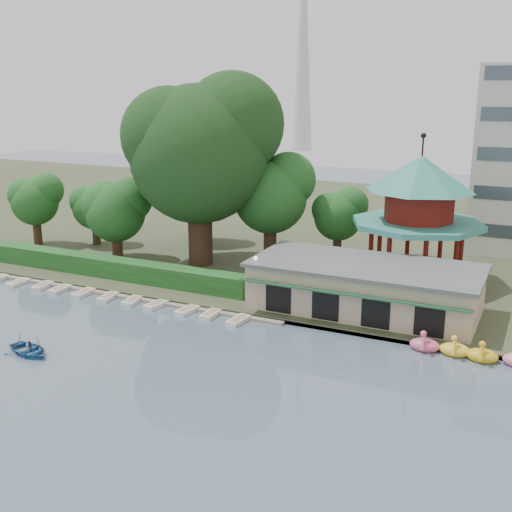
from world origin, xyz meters
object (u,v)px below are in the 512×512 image
Objects in this scene: big_tree at (201,145)px; rowboat_with_passengers at (29,347)px; dock at (113,293)px; pavilion at (419,206)px; boathouse at (365,286)px.

big_tree reaches higher than rowboat_with_passengers.
dock is 16.93m from big_tree.
dock is 29.14m from pavilion.
big_tree is (-20.81, -3.78, 5.09)m from pavilion.
boathouse is 22.30m from big_tree.
big_tree is (-18.81, 6.25, 10.21)m from boathouse.
pavilion is at bearing 31.66° from dock.
boathouse reaches higher than dock.
dock is at bearing 102.32° from rowboat_with_passengers.
dock is 22.62m from boathouse.
dock is 5.79× the size of rowboat_with_passengers.
dock is 1.83× the size of boathouse.
big_tree reaches higher than boathouse.
big_tree reaches higher than pavilion.
pavilion reaches higher than dock.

